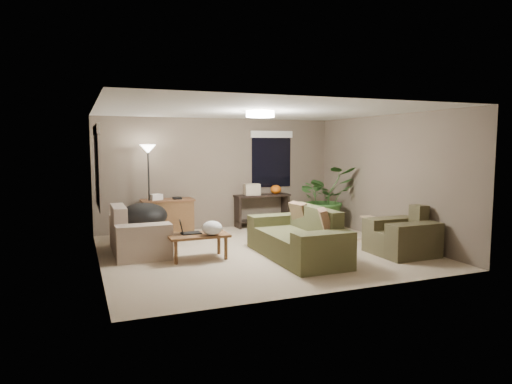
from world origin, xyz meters
name	(u,v)px	position (x,y,z in m)	size (l,w,h in m)	color
room_shell	(260,182)	(0.00, 0.00, 1.25)	(5.50, 5.50, 5.50)	tan
main_sofa	(298,240)	(0.43, -0.67, 0.29)	(0.95, 2.20, 0.85)	#4C4D2E
throw_pillows	(312,219)	(0.68, -0.67, 0.65)	(0.39, 1.39, 0.47)	#8C7251
loveseat	(137,236)	(-2.07, 0.70, 0.30)	(0.90, 1.60, 0.85)	#BEB5A3
armchair	(402,237)	(2.21, -1.15, 0.30)	(0.95, 1.00, 0.85)	#4B452D
coffee_table	(198,238)	(-1.18, -0.15, 0.36)	(1.00, 0.55, 0.42)	brown
laptop	(187,230)	(-1.35, -0.05, 0.48)	(0.38, 0.24, 0.24)	black
plastic_bag	(212,228)	(-0.98, -0.30, 0.54)	(0.34, 0.30, 0.24)	white
desk	(168,216)	(-1.25, 2.18, 0.38)	(1.10, 0.50, 0.75)	brown
desk_papers	(160,197)	(-1.41, 2.17, 0.80)	(0.70, 0.31, 0.12)	silver
console_table	(262,208)	(0.97, 2.27, 0.44)	(1.30, 0.40, 0.75)	black
pumpkin	(276,189)	(1.32, 2.27, 0.86)	(0.26, 0.26, 0.21)	orange
cardboard_box	(252,189)	(0.72, 2.27, 0.88)	(0.34, 0.26, 0.26)	beige
papasan_chair	(144,220)	(-1.86, 1.37, 0.47)	(1.05, 1.05, 0.80)	black
floor_lamp	(148,160)	(-1.65, 2.08, 1.60)	(0.32, 0.32, 1.91)	black
ceiling_fixture	(260,114)	(0.00, 0.00, 2.44)	(0.50, 0.50, 0.10)	white
houseplant	(325,205)	(2.16, 1.42, 0.56)	(1.29, 1.44, 1.12)	#2D5923
cat_scratching_post	(367,230)	(2.29, -0.02, 0.21)	(0.32, 0.32, 0.50)	tan
window_left	(96,153)	(-2.73, 0.30, 1.78)	(0.05, 1.56, 1.33)	black
window_back	(272,150)	(1.30, 2.48, 1.79)	(1.06, 0.05, 1.33)	black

